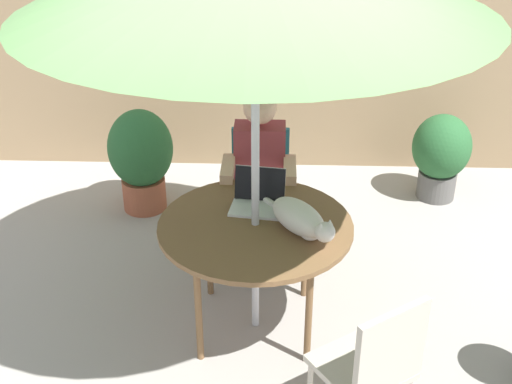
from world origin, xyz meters
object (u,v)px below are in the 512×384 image
at_px(potted_plant_corner, 141,156).
at_px(cat, 301,219).
at_px(potted_plant_near_fence, 441,153).
at_px(patio_table, 255,232).
at_px(person_seated, 259,170).
at_px(chair_occupied, 260,182).
at_px(chair_empty, 374,363).
at_px(laptop, 259,196).

bearing_deg(potted_plant_corner, cat, -51.29).
height_order(potted_plant_near_fence, potted_plant_corner, potted_plant_corner).
bearing_deg(cat, patio_table, 162.80).
xyz_separation_m(patio_table, person_seated, (-0.00, 0.76, 0.00)).
bearing_deg(chair_occupied, chair_empty, -71.75).
bearing_deg(chair_occupied, potted_plant_near_fence, 27.49).
bearing_deg(patio_table, person_seated, 90.00).
bearing_deg(potted_plant_corner, person_seated, -34.46).
bearing_deg(potted_plant_near_fence, chair_occupied, -152.51).
bearing_deg(person_seated, potted_plant_corner, 145.54).
bearing_deg(patio_table, potted_plant_near_fence, 49.37).
xyz_separation_m(patio_table, potted_plant_corner, (-0.93, 1.41, -0.22)).
distance_m(patio_table, chair_empty, 1.05).
height_order(patio_table, laptop, laptop).
bearing_deg(potted_plant_near_fence, potted_plant_corner, -173.78).
xyz_separation_m(chair_occupied, person_seated, (-0.00, -0.16, 0.17)).
relative_size(laptop, potted_plant_corner, 0.40).
height_order(patio_table, potted_plant_corner, potted_plant_corner).
height_order(laptop, potted_plant_near_fence, laptop).
relative_size(chair_empty, laptop, 2.63).
distance_m(person_seated, cat, 0.89).
height_order(person_seated, laptop, person_seated).
height_order(cat, potted_plant_corner, cat).
bearing_deg(chair_empty, chair_occupied, 108.25).
bearing_deg(person_seated, patio_table, -90.00).
relative_size(chair_occupied, chair_empty, 1.00).
xyz_separation_m(person_seated, potted_plant_near_fence, (1.43, 0.90, -0.28)).
relative_size(chair_occupied, laptop, 2.63).
distance_m(laptop, potted_plant_corner, 1.56).
distance_m(patio_table, laptop, 0.24).
height_order(chair_occupied, laptop, laptop).
height_order(chair_empty, laptop, laptop).
xyz_separation_m(person_seated, laptop, (0.01, -0.55, 0.11)).
xyz_separation_m(chair_empty, cat, (-0.33, 0.78, 0.30)).
xyz_separation_m(patio_table, cat, (0.25, -0.08, 0.14)).
distance_m(chair_occupied, chair_empty, 1.87).
bearing_deg(person_seated, potted_plant_near_fence, 32.22).
relative_size(chair_empty, potted_plant_corner, 1.05).
bearing_deg(potted_plant_corner, patio_table, -56.37).
height_order(chair_empty, person_seated, person_seated).
bearing_deg(potted_plant_near_fence, patio_table, -130.63).
bearing_deg(person_seated, chair_occupied, 90.00).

